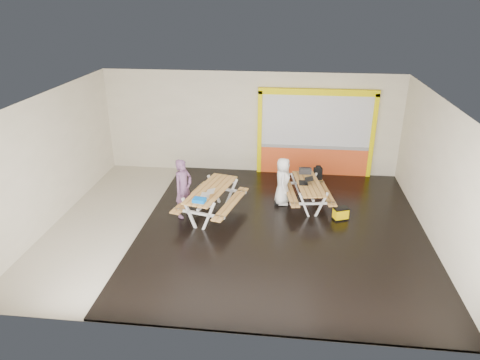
# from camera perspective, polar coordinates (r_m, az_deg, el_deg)

# --- Properties ---
(room) EXTENTS (10.02, 8.02, 3.52)m
(room) POSITION_cam_1_polar(r_m,az_deg,el_deg) (11.11, -0.53, 1.71)
(room) COLOR beige
(room) RESTS_ON ground
(deck) EXTENTS (7.50, 7.98, 0.05)m
(deck) POSITION_cam_1_polar(r_m,az_deg,el_deg) (11.79, 5.58, -6.36)
(deck) COLOR black
(deck) RESTS_ON room
(kiosk) EXTENTS (3.88, 0.16, 3.00)m
(kiosk) POSITION_cam_1_polar(r_m,az_deg,el_deg) (14.88, 9.84, 5.82)
(kiosk) COLOR #ED5320
(kiosk) RESTS_ON room
(picnic_table_left) EXTENTS (1.94, 2.45, 0.87)m
(picnic_table_left) POSITION_cam_1_polar(r_m,az_deg,el_deg) (12.12, -3.80, -2.04)
(picnic_table_left) COLOR #BC8644
(picnic_table_left) RESTS_ON deck
(picnic_table_right) EXTENTS (1.56, 2.06, 0.75)m
(picnic_table_right) POSITION_cam_1_polar(r_m,az_deg,el_deg) (12.87, 8.93, -1.11)
(picnic_table_right) COLOR #BC8644
(picnic_table_right) RESTS_ON deck
(person_left) EXTENTS (0.65, 0.73, 1.68)m
(person_left) POSITION_cam_1_polar(r_m,az_deg,el_deg) (12.05, -7.44, -1.10)
(person_left) COLOR #664264
(person_left) RESTS_ON deck
(person_right) EXTENTS (0.45, 0.69, 1.42)m
(person_right) POSITION_cam_1_polar(r_m,az_deg,el_deg) (12.74, 5.63, -0.16)
(person_right) COLOR white
(person_right) RESTS_ON deck
(laptop_left) EXTENTS (0.38, 0.34, 0.16)m
(laptop_left) POSITION_cam_1_polar(r_m,az_deg,el_deg) (11.63, -4.34, -1.82)
(laptop_left) COLOR silver
(laptop_left) RESTS_ON picnic_table_left
(laptop_right) EXTENTS (0.41, 0.37, 0.17)m
(laptop_right) POSITION_cam_1_polar(r_m,az_deg,el_deg) (12.75, 8.58, -0.18)
(laptop_right) COLOR black
(laptop_right) RESTS_ON picnic_table_right
(blue_pouch) EXTENTS (0.36, 0.28, 0.10)m
(blue_pouch) POSITION_cam_1_polar(r_m,az_deg,el_deg) (11.32, -5.35, -2.64)
(blue_pouch) COLOR blue
(blue_pouch) RESTS_ON picnic_table_left
(toolbox) EXTENTS (0.38, 0.20, 0.21)m
(toolbox) POSITION_cam_1_polar(r_m,az_deg,el_deg) (13.42, 8.55, 1.19)
(toolbox) COLOR black
(toolbox) RESTS_ON picnic_table_right
(backpack) EXTENTS (0.28, 0.20, 0.44)m
(backpack) POSITION_cam_1_polar(r_m,az_deg,el_deg) (13.74, 10.18, 0.94)
(backpack) COLOR black
(backpack) RESTS_ON picnic_table_right
(dark_case) EXTENTS (0.37, 0.28, 0.13)m
(dark_case) POSITION_cam_1_polar(r_m,az_deg,el_deg) (13.04, 5.35, -2.81)
(dark_case) COLOR black
(dark_case) RESTS_ON deck
(fluke_bag) EXTENTS (0.48, 0.40, 0.35)m
(fluke_bag) POSITION_cam_1_polar(r_m,az_deg,el_deg) (12.39, 13.07, -4.33)
(fluke_bag) COLOR black
(fluke_bag) RESTS_ON deck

